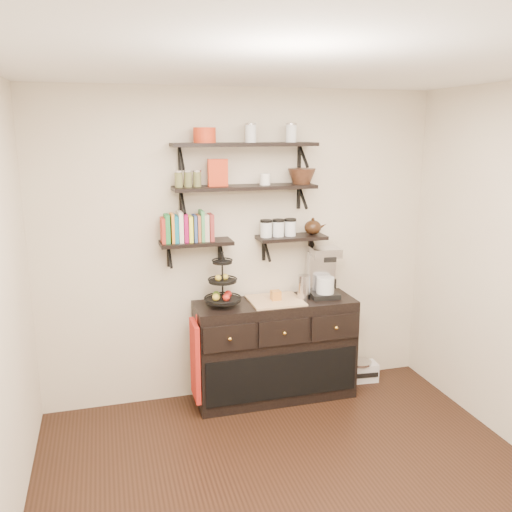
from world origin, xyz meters
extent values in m
plane|color=black|center=(0.00, 0.00, 0.00)|extent=(3.50, 3.50, 0.00)
cube|color=white|center=(0.00, 0.00, 2.70)|extent=(3.50, 3.50, 0.02)
cube|color=beige|center=(0.00, 1.75, 1.35)|extent=(3.50, 0.02, 2.70)
cube|color=black|center=(0.00, 1.61, 2.23)|extent=(1.20, 0.27, 0.03)
cube|color=black|center=(-0.52, 1.74, 2.12)|extent=(0.02, 0.03, 0.20)
cube|color=black|center=(0.52, 1.74, 2.12)|extent=(0.02, 0.03, 0.20)
cube|color=black|center=(0.00, 1.61, 1.89)|extent=(1.20, 0.27, 0.03)
cube|color=black|center=(-0.52, 1.74, 1.77)|extent=(0.02, 0.03, 0.20)
cube|color=black|center=(0.52, 1.74, 1.77)|extent=(0.02, 0.03, 0.20)
cube|color=black|center=(-0.42, 1.62, 1.44)|extent=(0.60, 0.25, 0.03)
cube|color=black|center=(-0.64, 1.74, 1.32)|extent=(0.02, 0.03, 0.20)
cube|color=black|center=(-0.20, 1.74, 1.32)|extent=(0.03, 0.03, 0.20)
cube|color=black|center=(0.42, 1.62, 1.44)|extent=(0.60, 0.25, 0.03)
cube|color=black|center=(0.20, 1.74, 1.32)|extent=(0.03, 0.03, 0.20)
cube|color=black|center=(0.64, 1.74, 1.32)|extent=(0.02, 0.03, 0.20)
cube|color=#AA2C1F|center=(-0.68, 1.63, 1.55)|extent=(0.02, 0.15, 0.20)
cube|color=#227A38|center=(-0.65, 1.63, 1.57)|extent=(0.03, 0.15, 0.24)
cube|color=orange|center=(-0.61, 1.63, 1.55)|extent=(0.04, 0.15, 0.21)
cube|color=#0F6B87|center=(-0.57, 1.63, 1.57)|extent=(0.03, 0.15, 0.25)
cube|color=#EDE2C8|center=(-0.54, 1.63, 1.56)|extent=(0.03, 0.15, 0.22)
cube|color=#940C4A|center=(-0.50, 1.63, 1.58)|extent=(0.04, 0.15, 0.26)
cube|color=#EFF531|center=(-0.46, 1.63, 1.56)|extent=(0.03, 0.15, 0.23)
cube|color=#31467F|center=(-0.42, 1.63, 1.55)|extent=(0.03, 0.15, 0.20)
cube|color=#A95633|center=(-0.38, 1.63, 1.57)|extent=(0.04, 0.15, 0.24)
cube|color=#459655|center=(-0.34, 1.63, 1.55)|extent=(0.03, 0.15, 0.21)
cube|color=#BFA78F|center=(-0.31, 1.63, 1.57)|extent=(0.03, 0.15, 0.25)
cube|color=maroon|center=(-0.27, 1.63, 1.56)|extent=(0.02, 0.15, 0.22)
cylinder|color=silver|center=(0.19, 1.63, 1.51)|extent=(0.10, 0.10, 0.13)
cylinder|color=silver|center=(0.30, 1.63, 1.51)|extent=(0.10, 0.10, 0.13)
cylinder|color=silver|center=(0.41, 1.63, 1.51)|extent=(0.10, 0.10, 0.13)
cube|color=black|center=(0.24, 1.51, 0.45)|extent=(1.40, 0.45, 0.90)
cube|color=tan|center=(0.24, 1.51, 0.91)|extent=(0.45, 0.41, 0.02)
sphere|color=gold|center=(-0.22, 1.26, 0.70)|extent=(0.04, 0.04, 0.04)
sphere|color=gold|center=(0.24, 1.26, 0.70)|extent=(0.04, 0.04, 0.04)
sphere|color=gold|center=(0.71, 1.26, 0.70)|extent=(0.04, 0.04, 0.04)
cylinder|color=black|center=(-0.22, 1.51, 1.13)|extent=(0.01, 0.01, 0.45)
cylinder|color=black|center=(-0.22, 1.51, 0.95)|extent=(0.31, 0.31, 0.01)
cylinder|color=black|center=(-0.22, 1.51, 1.12)|extent=(0.24, 0.24, 0.02)
cylinder|color=black|center=(-0.22, 1.51, 1.28)|extent=(0.16, 0.16, 0.02)
sphere|color=#B21914|center=(-0.17, 1.55, 0.99)|extent=(0.06, 0.06, 0.06)
sphere|color=gold|center=(-0.26, 1.51, 1.15)|extent=(0.05, 0.05, 0.05)
cube|color=#BB722B|center=(0.24, 1.51, 0.96)|extent=(0.08, 0.08, 0.08)
cube|color=black|center=(0.70, 1.51, 0.92)|extent=(0.26, 0.24, 0.04)
cube|color=silver|center=(0.70, 1.59, 1.11)|extent=(0.25, 0.11, 0.38)
cube|color=silver|center=(0.70, 1.51, 1.31)|extent=(0.26, 0.24, 0.08)
cylinder|color=silver|center=(0.70, 1.49, 1.02)|extent=(0.17, 0.17, 0.14)
cylinder|color=silver|center=(0.50, 1.49, 1.01)|extent=(0.11, 0.11, 0.22)
cube|color=#AE1213|center=(-0.49, 1.41, 0.48)|extent=(0.04, 0.29, 0.67)
cube|color=silver|center=(1.12, 1.60, 0.09)|extent=(0.35, 0.20, 0.18)
cylinder|color=silver|center=(1.12, 1.60, 0.19)|extent=(0.24, 0.24, 0.02)
cube|color=black|center=(1.12, 1.51, 0.09)|extent=(0.29, 0.04, 0.04)
cube|color=red|center=(-0.23, 1.61, 2.01)|extent=(0.16, 0.07, 0.22)
cylinder|color=white|center=(0.17, 1.61, 1.95)|extent=(0.09, 0.09, 0.10)
cylinder|color=red|center=(-0.33, 1.61, 2.31)|extent=(0.18, 0.18, 0.12)
camera|label=1|loc=(-1.14, -2.75, 2.35)|focal=38.00mm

